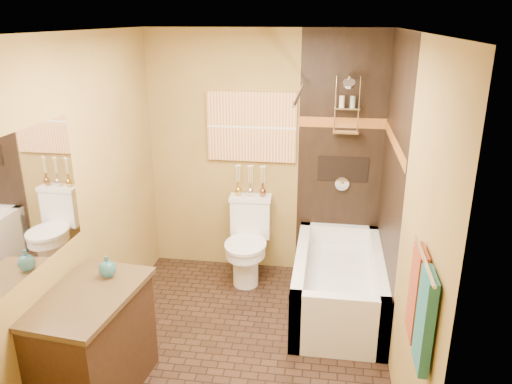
% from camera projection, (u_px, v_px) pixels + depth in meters
% --- Properties ---
extents(floor, '(3.00, 3.00, 0.00)m').
position_uv_depth(floor, '(239.00, 350.00, 4.11)').
color(floor, black).
rests_on(floor, ground).
extents(wall_left, '(0.02, 3.00, 2.50)m').
position_uv_depth(wall_left, '(85.00, 200.00, 3.86)').
color(wall_left, '#AA8841').
rests_on(wall_left, floor).
extents(wall_right, '(0.02, 3.00, 2.50)m').
position_uv_depth(wall_right, '(404.00, 218.00, 3.52)').
color(wall_right, '#AA8841').
rests_on(wall_right, floor).
extents(wall_back, '(2.40, 0.02, 2.50)m').
position_uv_depth(wall_back, '(264.00, 156.00, 5.09)').
color(wall_back, '#AA8841').
rests_on(wall_back, floor).
extents(wall_front, '(2.40, 0.02, 2.50)m').
position_uv_depth(wall_front, '(177.00, 326.00, 2.29)').
color(wall_front, '#AA8841').
rests_on(wall_front, floor).
extents(ceiling, '(3.00, 3.00, 0.00)m').
position_uv_depth(ceiling, '(235.00, 32.00, 3.28)').
color(ceiling, silver).
rests_on(ceiling, wall_back).
extents(alcove_tile_back, '(0.85, 0.01, 2.50)m').
position_uv_depth(alcove_tile_back, '(341.00, 159.00, 4.97)').
color(alcove_tile_back, black).
rests_on(alcove_tile_back, wall_back).
extents(alcove_tile_right, '(0.01, 1.50, 2.50)m').
position_uv_depth(alcove_tile_right, '(391.00, 184.00, 4.22)').
color(alcove_tile_right, black).
rests_on(alcove_tile_right, wall_right).
extents(mosaic_band_back, '(0.85, 0.01, 0.10)m').
position_uv_depth(mosaic_band_back, '(343.00, 123.00, 4.84)').
color(mosaic_band_back, brown).
rests_on(mosaic_band_back, alcove_tile_back).
extents(mosaic_band_right, '(0.01, 1.50, 0.10)m').
position_uv_depth(mosaic_band_right, '(394.00, 142.00, 4.10)').
color(mosaic_band_right, brown).
rests_on(mosaic_band_right, alcove_tile_right).
extents(alcove_niche, '(0.50, 0.01, 0.25)m').
position_uv_depth(alcove_niche, '(343.00, 169.00, 4.99)').
color(alcove_niche, black).
rests_on(alcove_niche, alcove_tile_back).
extents(shower_fixtures, '(0.24, 0.33, 1.16)m').
position_uv_depth(shower_fixtures, '(346.00, 120.00, 4.73)').
color(shower_fixtures, silver).
rests_on(shower_fixtures, floor).
extents(curtain_rod, '(0.03, 1.55, 0.03)m').
position_uv_depth(curtain_rod, '(301.00, 91.00, 4.08)').
color(curtain_rod, silver).
rests_on(curtain_rod, wall_back).
extents(towel_bar, '(0.02, 0.55, 0.02)m').
position_uv_depth(towel_bar, '(425.00, 259.00, 2.48)').
color(towel_bar, silver).
rests_on(towel_bar, wall_right).
extents(towel_teal, '(0.05, 0.22, 0.52)m').
position_uv_depth(towel_teal, '(425.00, 321.00, 2.45)').
color(towel_teal, '#1B5A5A').
rests_on(towel_teal, towel_bar).
extents(towel_rust, '(0.05, 0.22, 0.52)m').
position_uv_depth(towel_rust, '(417.00, 293.00, 2.69)').
color(towel_rust, maroon).
rests_on(towel_rust, towel_bar).
extents(sunset_painting, '(0.90, 0.04, 0.70)m').
position_uv_depth(sunset_painting, '(252.00, 127.00, 4.98)').
color(sunset_painting, '#C46B2E').
rests_on(sunset_painting, wall_back).
extents(vanity_mirror, '(0.01, 1.00, 0.90)m').
position_uv_depth(vanity_mirror, '(35.00, 198.00, 3.18)').
color(vanity_mirror, white).
rests_on(vanity_mirror, wall_left).
extents(bathtub, '(0.80, 1.50, 0.55)m').
position_uv_depth(bathtub, '(338.00, 288.00, 4.62)').
color(bathtub, white).
rests_on(bathtub, floor).
extents(toilet, '(0.44, 0.64, 0.85)m').
position_uv_depth(toilet, '(248.00, 241.00, 5.10)').
color(toilet, white).
rests_on(toilet, floor).
extents(vanity, '(0.67, 0.99, 0.83)m').
position_uv_depth(vanity, '(92.00, 345.00, 3.50)').
color(vanity, black).
rests_on(vanity, floor).
extents(teal_bottle, '(0.16, 0.16, 0.20)m').
position_uv_depth(teal_bottle, '(107.00, 267.00, 3.56)').
color(teal_bottle, '#24656D').
rests_on(teal_bottle, vanity).
extents(bud_vases, '(0.32, 0.07, 0.32)m').
position_uv_depth(bud_vases, '(250.00, 180.00, 5.08)').
color(bud_vases, gold).
rests_on(bud_vases, toilet).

